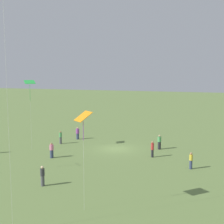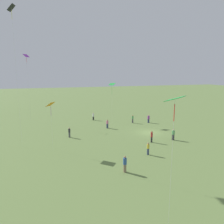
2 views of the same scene
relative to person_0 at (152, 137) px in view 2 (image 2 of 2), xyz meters
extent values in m
plane|color=olive|center=(5.08, -2.24, -0.94)|extent=(240.00, 240.00, 0.00)
cylinder|color=#232328|center=(0.00, 0.00, -0.51)|extent=(0.39, 0.39, 0.87)
cylinder|color=#B72D2D|center=(0.00, 0.00, 0.30)|extent=(0.45, 0.45, 0.74)
sphere|color=#A87A56|center=(0.00, 0.00, 0.78)|extent=(0.24, 0.24, 0.24)
cylinder|color=#232328|center=(0.01, -3.93, -0.47)|extent=(0.53, 0.53, 0.95)
cylinder|color=#4C9956|center=(0.01, -3.93, 0.32)|extent=(0.62, 0.62, 0.63)
sphere|color=tan|center=(0.01, -3.93, 0.76)|extent=(0.24, 0.24, 0.24)
cylinder|color=#232328|center=(18.40, 5.15, -0.52)|extent=(0.37, 0.37, 0.84)
cylinder|color=white|center=(18.40, 5.15, 0.23)|extent=(0.43, 0.43, 0.67)
sphere|color=tan|center=(18.40, 5.15, 0.69)|extent=(0.24, 0.24, 0.24)
cylinder|color=#333D5B|center=(10.52, 4.14, -0.49)|extent=(0.54, 0.54, 0.90)
cylinder|color=pink|center=(10.52, 4.14, 0.25)|extent=(0.64, 0.64, 0.59)
sphere|color=#A87A56|center=(10.52, 4.14, 0.67)|extent=(0.24, 0.24, 0.24)
cylinder|color=#333D5B|center=(-4.54, 2.94, -0.50)|extent=(0.40, 0.40, 0.88)
cylinder|color=gold|center=(-4.54, 2.94, 0.22)|extent=(0.48, 0.48, 0.56)
sphere|color=#A87A56|center=(-4.54, 2.94, 0.62)|extent=(0.24, 0.24, 0.24)
cylinder|color=#847056|center=(-8.38, 7.75, -0.48)|extent=(0.49, 0.49, 0.92)
cylinder|color=#2D5193|center=(-8.38, 7.75, 0.34)|extent=(0.57, 0.57, 0.73)
sphere|color=#A87A56|center=(-8.38, 7.75, 0.83)|extent=(0.24, 0.24, 0.24)
cylinder|color=#4C4C51|center=(13.05, -2.33, -0.48)|extent=(0.39, 0.39, 0.93)
cylinder|color=#4C9956|center=(13.05, -2.33, 0.27)|extent=(0.46, 0.46, 0.58)
sphere|color=#A87A56|center=(13.05, -2.33, 0.69)|extent=(0.24, 0.24, 0.24)
cylinder|color=#4C4C51|center=(6.67, 12.01, -0.49)|extent=(0.42, 0.42, 0.90)
cylinder|color=#333338|center=(6.67, 12.01, 0.25)|extent=(0.50, 0.50, 0.59)
sphere|color=beige|center=(6.67, 12.01, 0.67)|extent=(0.24, 0.24, 0.24)
cylinder|color=#333D5B|center=(12.19, -5.72, -0.52)|extent=(0.56, 0.56, 0.84)
cylinder|color=purple|center=(12.19, -5.72, 0.23)|extent=(0.66, 0.66, 0.68)
sphere|color=tan|center=(12.19, -5.72, 0.69)|extent=(0.24, 0.24, 0.24)
cube|color=orange|center=(1.40, 15.01, 5.64)|extent=(1.43, 1.41, 0.63)
cylinder|color=purple|center=(1.40, 15.01, 4.65)|extent=(0.04, 0.04, 1.31)
cylinder|color=silver|center=(1.40, 15.01, 2.35)|extent=(0.01, 0.01, 6.58)
cube|color=purple|center=(21.97, 18.84, 13.41)|extent=(1.42, 1.41, 0.67)
cylinder|color=red|center=(21.97, 18.84, 12.48)|extent=(0.04, 0.04, 1.20)
cylinder|color=silver|center=(21.97, 18.84, 6.23)|extent=(0.01, 0.01, 14.35)
cube|color=black|center=(4.06, 19.30, 18.40)|extent=(1.31, 1.06, 0.86)
cylinder|color=yellow|center=(4.06, 19.30, 17.49)|extent=(0.04, 0.04, 1.15)
cylinder|color=silver|center=(4.06, 19.30, 8.73)|extent=(0.01, 0.01, 19.35)
cube|color=green|center=(14.74, 1.83, 7.42)|extent=(1.71, 1.71, 0.43)
cylinder|color=green|center=(14.74, 1.83, 6.09)|extent=(0.04, 0.04, 1.92)
cylinder|color=silver|center=(14.74, 1.83, 3.24)|extent=(0.01, 0.01, 8.36)
cube|color=green|center=(-20.90, 10.22, 8.86)|extent=(1.16, 1.16, 0.27)
cylinder|color=red|center=(-20.90, 10.22, 8.20)|extent=(0.04, 0.04, 0.82)
cylinder|color=silver|center=(-20.90, 10.22, 3.96)|extent=(0.01, 0.01, 9.80)
camera|label=1|loc=(-7.53, 33.71, 8.55)|focal=50.00mm
camera|label=2|loc=(-29.50, 16.03, 10.09)|focal=35.00mm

